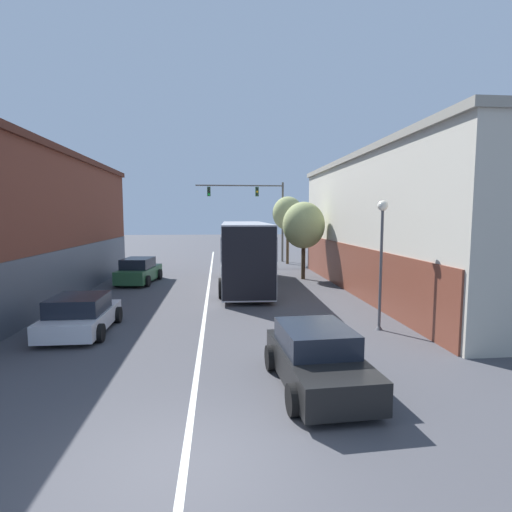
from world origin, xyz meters
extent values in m
plane|color=#424247|center=(0.00, 0.00, 0.00)|extent=(160.00, 160.00, 0.00)
cube|color=silver|center=(0.00, 16.32, 0.00)|extent=(0.14, 44.64, 0.01)
cube|color=#4C515B|center=(-6.55, 14.25, 1.25)|extent=(0.24, 20.46, 2.51)
cube|color=#B7B2A3|center=(11.47, 14.14, 3.61)|extent=(7.95, 19.87, 7.21)
cube|color=brown|center=(7.55, 14.14, 1.26)|extent=(0.24, 19.48, 2.52)
cube|color=gray|center=(11.47, 14.14, 7.06)|extent=(8.26, 20.07, 0.30)
cube|color=#B7B7BC|center=(2.07, 16.71, 1.93)|extent=(2.74, 11.13, 3.41)
cube|color=black|center=(2.07, 16.71, 2.55)|extent=(2.78, 10.91, 1.09)
cube|color=beige|center=(2.07, 16.71, 1.66)|extent=(2.77, 11.02, 0.34)
cube|color=black|center=(1.93, 11.19, 1.93)|extent=(2.41, 0.12, 3.28)
cylinder|color=black|center=(0.90, 20.17, 0.50)|extent=(0.33, 1.01, 1.00)
cylinder|color=black|center=(3.42, 20.11, 0.50)|extent=(0.33, 1.01, 1.00)
cylinder|color=black|center=(0.72, 13.31, 0.50)|extent=(0.33, 1.01, 1.00)
cylinder|color=black|center=(3.24, 13.24, 0.50)|extent=(0.33, 1.01, 1.00)
cube|color=black|center=(2.89, 2.77, 0.53)|extent=(1.96, 4.02, 0.69)
cube|color=black|center=(2.88, 3.01, 1.14)|extent=(1.71, 2.13, 0.54)
cylinder|color=black|center=(1.92, 3.93, 0.33)|extent=(0.26, 0.67, 0.66)
cylinder|color=black|center=(3.71, 4.04, 0.33)|extent=(0.26, 0.67, 0.66)
cylinder|color=black|center=(2.07, 1.50, 0.33)|extent=(0.26, 0.67, 0.66)
cylinder|color=black|center=(3.86, 1.61, 0.33)|extent=(0.26, 0.67, 0.66)
cube|color=#285633|center=(-4.19, 18.24, 0.55)|extent=(2.16, 4.38, 0.74)
cube|color=black|center=(-4.21, 18.03, 1.22)|extent=(1.79, 2.36, 0.60)
cylinder|color=black|center=(-4.91, 19.64, 0.32)|extent=(0.29, 0.67, 0.65)
cylinder|color=black|center=(-3.17, 19.44, 0.32)|extent=(0.29, 0.67, 0.65)
cylinder|color=black|center=(-5.21, 17.05, 0.32)|extent=(0.29, 0.67, 0.65)
cylinder|color=black|center=(-3.47, 16.84, 0.32)|extent=(0.29, 0.67, 0.65)
cube|color=silver|center=(-4.19, 7.93, 0.45)|extent=(1.87, 3.85, 0.58)
cube|color=black|center=(-4.19, 7.74, 1.03)|extent=(1.71, 2.01, 0.58)
cylinder|color=black|center=(-5.15, 9.11, 0.30)|extent=(0.22, 0.60, 0.60)
cylinder|color=black|center=(-3.25, 9.13, 0.30)|extent=(0.22, 0.60, 0.60)
cylinder|color=black|center=(-5.14, 6.74, 0.30)|extent=(0.22, 0.60, 0.60)
cylinder|color=black|center=(-3.23, 6.75, 0.30)|extent=(0.22, 0.60, 0.60)
cylinder|color=#514C47|center=(6.21, 28.64, 3.46)|extent=(0.18, 0.18, 6.93)
cylinder|color=#514C47|center=(2.44, 28.64, 6.63)|extent=(7.54, 0.12, 0.12)
cube|color=#234723|center=(3.95, 28.64, 6.11)|extent=(0.28, 0.24, 0.80)
sphere|color=black|center=(3.95, 28.49, 6.36)|extent=(0.18, 0.18, 0.18)
sphere|color=orange|center=(3.95, 28.49, 6.11)|extent=(0.18, 0.18, 0.18)
sphere|color=black|center=(3.95, 28.49, 5.86)|extent=(0.18, 0.18, 0.18)
cube|color=#234723|center=(-0.20, 28.64, 6.11)|extent=(0.28, 0.24, 0.80)
sphere|color=black|center=(-0.20, 28.49, 6.36)|extent=(0.18, 0.18, 0.18)
sphere|color=black|center=(-0.20, 28.49, 6.11)|extent=(0.18, 0.18, 0.18)
sphere|color=green|center=(-0.20, 28.49, 5.86)|extent=(0.18, 0.18, 0.18)
cone|color=#47474C|center=(6.25, 7.26, 0.10)|extent=(0.26, 0.26, 0.20)
cylinder|color=#47474C|center=(6.25, 7.26, 2.13)|extent=(0.10, 0.10, 4.26)
sphere|color=#EFE5CC|center=(6.25, 7.26, 4.39)|extent=(0.36, 0.36, 0.36)
cylinder|color=#3D2D1E|center=(5.97, 18.76, 1.15)|extent=(0.25, 0.25, 2.31)
ellipsoid|color=#99A366|center=(5.97, 18.76, 3.44)|extent=(2.68, 2.41, 2.94)
cylinder|color=#4C3823|center=(6.36, 26.87, 1.57)|extent=(0.23, 0.23, 3.15)
ellipsoid|color=#99A366|center=(6.36, 26.87, 4.23)|extent=(2.55, 2.29, 2.80)
camera|label=1|loc=(0.59, -6.13, 4.04)|focal=28.00mm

